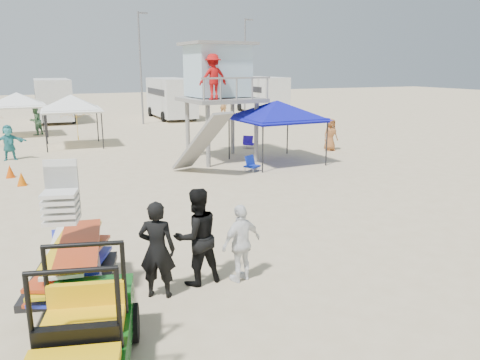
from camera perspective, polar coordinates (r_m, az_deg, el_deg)
name	(u,v)px	position (r m, az deg, el deg)	size (l,w,h in m)	color
ground	(275,274)	(10.02, 4.29, -11.30)	(140.00, 140.00, 0.00)	beige
utility_cart	(82,326)	(6.88, -18.72, -16.51)	(1.74, 2.62, 1.82)	#0B4911
surf_trailer	(69,255)	(8.95, -20.12, -8.60)	(1.85, 2.72, 2.36)	black
man_left	(157,250)	(8.86, -10.07, -8.37)	(0.68, 0.45, 1.86)	black
man_mid	(197,237)	(9.28, -5.31, -6.88)	(0.95, 0.74, 1.95)	black
man_right	(241,243)	(9.41, 0.17, -7.69)	(0.94, 0.39, 1.60)	white
lifeguard_tower	(218,75)	(21.39, -2.75, 12.63)	(3.44, 3.44, 5.14)	gray
canopy_blue	(277,104)	(20.85, 4.53, 9.25)	(3.51, 3.51, 3.17)	black
canopy_white_a	(71,97)	(26.55, -19.94, 9.45)	(2.97, 2.97, 3.17)	black
canopy_white_c	(16,95)	(31.94, -25.60, 9.35)	(3.22, 3.22, 3.07)	black
umbrella_b	(77,126)	(28.93, -19.21, 6.28)	(1.87, 1.91, 1.72)	gold
cone_near	(10,171)	(20.26, -26.24, 0.97)	(0.34, 0.34, 0.50)	#DD4D06
cone_far	(22,179)	(18.73, -25.09, 0.14)	(0.34, 0.34, 0.50)	#D75C06
beach_chair_b	(251,164)	(19.31, 1.35, 2.02)	(0.72, 0.80, 0.64)	#0E25A1
beach_chair_c	(248,142)	(24.85, 1.03, 4.66)	(0.74, 0.85, 0.64)	#240FAD
rv_mid_left	(53,98)	(39.60, -21.85, 9.25)	(2.65, 6.50, 3.25)	silver
rv_mid_right	(171,96)	(39.44, -8.43, 10.06)	(2.64, 7.00, 3.25)	silver
rv_far_right	(261,93)	(44.02, 2.61, 10.56)	(2.64, 6.60, 3.25)	silver
light_pole_left	(141,69)	(35.76, -12.02, 13.08)	(0.14, 0.14, 8.00)	slate
light_pole_right	(245,69)	(39.97, 0.60, 13.41)	(0.14, 0.14, 8.00)	slate
distant_beachgoers	(122,125)	(28.49, -14.19, 6.53)	(17.67, 19.57, 1.85)	#A05D2D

